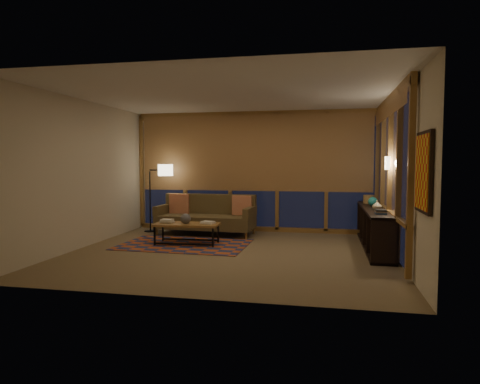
% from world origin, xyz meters
% --- Properties ---
extents(floor, '(5.50, 5.00, 0.01)m').
position_xyz_m(floor, '(0.00, 0.00, 0.00)').
color(floor, '#927A56').
rests_on(floor, ground).
extents(ceiling, '(5.50, 5.00, 0.01)m').
position_xyz_m(ceiling, '(0.00, 0.00, 2.70)').
color(ceiling, silver).
rests_on(ceiling, walls).
extents(walls, '(5.51, 5.01, 2.70)m').
position_xyz_m(walls, '(0.00, 0.00, 1.35)').
color(walls, beige).
rests_on(walls, floor).
extents(window_wall_back, '(5.30, 0.16, 2.60)m').
position_xyz_m(window_wall_back, '(0.00, 2.43, 1.35)').
color(window_wall_back, olive).
rests_on(window_wall_back, walls).
extents(window_wall_right, '(0.16, 3.70, 2.60)m').
position_xyz_m(window_wall_right, '(2.68, 0.60, 1.35)').
color(window_wall_right, olive).
rests_on(window_wall_right, walls).
extents(wall_art, '(0.06, 0.74, 0.94)m').
position_xyz_m(wall_art, '(2.71, -1.85, 1.45)').
color(wall_art, red).
rests_on(wall_art, walls).
extents(wall_sconce, '(0.12, 0.18, 0.22)m').
position_xyz_m(wall_sconce, '(2.62, 0.45, 1.55)').
color(wall_sconce, '#FFEDBD').
rests_on(wall_sconce, walls).
extents(sofa, '(2.11, 0.95, 0.85)m').
position_xyz_m(sofa, '(-0.93, 1.71, 0.42)').
color(sofa, brown).
rests_on(sofa, floor).
extents(pillow_left, '(0.43, 0.15, 0.43)m').
position_xyz_m(pillow_left, '(-1.60, 1.95, 0.64)').
color(pillow_left, '#C42F00').
rests_on(pillow_left, sofa).
extents(pillow_right, '(0.42, 0.16, 0.41)m').
position_xyz_m(pillow_right, '(-0.15, 1.85, 0.63)').
color(pillow_right, '#C42F00').
rests_on(pillow_right, sofa).
extents(area_rug, '(2.41, 1.64, 0.01)m').
position_xyz_m(area_rug, '(-1.01, 0.54, 0.01)').
color(area_rug, '#AF4C20').
rests_on(area_rug, floor).
extents(coffee_table, '(1.24, 0.61, 0.40)m').
position_xyz_m(coffee_table, '(-0.97, 0.59, 0.20)').
color(coffee_table, olive).
rests_on(coffee_table, floor).
extents(book_stack_a, '(0.22, 0.18, 0.06)m').
position_xyz_m(book_stack_a, '(-1.36, 0.58, 0.44)').
color(book_stack_a, silver).
rests_on(book_stack_a, coffee_table).
extents(book_stack_b, '(0.30, 0.27, 0.05)m').
position_xyz_m(book_stack_b, '(-0.57, 0.62, 0.43)').
color(book_stack_b, silver).
rests_on(book_stack_b, coffee_table).
extents(ceramic_pot, '(0.21, 0.21, 0.20)m').
position_xyz_m(ceramic_pot, '(-0.98, 0.56, 0.50)').
color(ceramic_pot, '#2C2B32').
rests_on(ceramic_pot, coffee_table).
extents(floor_lamp, '(0.58, 0.46, 1.52)m').
position_xyz_m(floor_lamp, '(-2.27, 1.89, 0.76)').
color(floor_lamp, black).
rests_on(floor_lamp, floor).
extents(bookshelf, '(0.40, 2.91, 0.73)m').
position_xyz_m(bookshelf, '(2.49, 1.00, 0.36)').
color(bookshelf, black).
rests_on(bookshelf, floor).
extents(basket, '(0.29, 0.29, 0.17)m').
position_xyz_m(basket, '(2.47, 1.91, 0.81)').
color(basket, tan).
rests_on(basket, bookshelf).
extents(teal_bowl, '(0.21, 0.21, 0.18)m').
position_xyz_m(teal_bowl, '(2.49, 1.33, 0.82)').
color(teal_bowl, teal).
rests_on(teal_bowl, bookshelf).
extents(vase, '(0.20, 0.20, 0.17)m').
position_xyz_m(vase, '(2.49, 0.64, 0.81)').
color(vase, '#C6B38D').
rests_on(vase, bookshelf).
extents(shelf_book_stack, '(0.19, 0.26, 0.07)m').
position_xyz_m(shelf_book_stack, '(2.49, 0.10, 0.76)').
color(shelf_book_stack, silver).
rests_on(shelf_book_stack, bookshelf).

